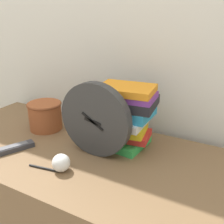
# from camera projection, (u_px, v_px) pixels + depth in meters

# --- Properties ---
(wall_back) EXTENTS (6.00, 0.04, 2.40)m
(wall_back) POSITION_uv_depth(u_px,v_px,m) (115.00, 34.00, 1.23)
(wall_back) COLOR silver
(wall_back) RESTS_ON ground_plane
(desk) EXTENTS (1.30, 0.61, 0.77)m
(desk) POSITION_uv_depth(u_px,v_px,m) (77.00, 221.00, 1.23)
(desk) COLOR brown
(desk) RESTS_ON ground_plane
(desk_clock) EXTENTS (0.29, 0.04, 0.29)m
(desk_clock) POSITION_uv_depth(u_px,v_px,m) (95.00, 120.00, 0.99)
(desk_clock) COLOR #333333
(desk_clock) RESTS_ON desk
(book_stack) EXTENTS (0.24, 0.21, 0.26)m
(book_stack) POSITION_uv_depth(u_px,v_px,m) (126.00, 115.00, 1.07)
(book_stack) COLOR green
(book_stack) RESTS_ON desk
(basket) EXTENTS (0.16, 0.16, 0.13)m
(basket) POSITION_uv_depth(u_px,v_px,m) (45.00, 115.00, 1.24)
(basket) COLOR #994C28
(basket) RESTS_ON desk
(tv_remote) EXTENTS (0.12, 0.20, 0.02)m
(tv_remote) POSITION_uv_depth(u_px,v_px,m) (9.00, 149.00, 1.05)
(tv_remote) COLOR #333338
(tv_remote) RESTS_ON desk
(crumpled_paper_ball) EXTENTS (0.06, 0.06, 0.06)m
(crumpled_paper_ball) POSITION_uv_depth(u_px,v_px,m) (61.00, 163.00, 0.92)
(crumpled_paper_ball) COLOR white
(crumpled_paper_ball) RESTS_ON desk
(pen) EXTENTS (0.12, 0.03, 0.01)m
(pen) POSITION_uv_depth(u_px,v_px,m) (45.00, 168.00, 0.94)
(pen) COLOR black
(pen) RESTS_ON desk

